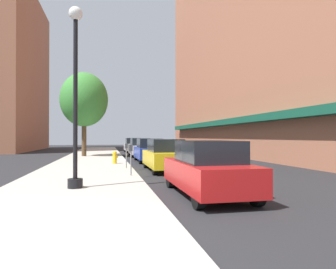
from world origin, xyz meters
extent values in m
plane|color=#232326|center=(4.00, 18.00, 0.00)|extent=(90.00, 90.00, 0.00)
cube|color=#A8A399|center=(0.00, 19.00, 0.06)|extent=(4.80, 50.00, 0.12)
cube|color=#9E6047|center=(15.00, 22.00, 14.62)|extent=(6.00, 40.00, 29.25)
cube|color=#144C38|center=(11.65, 22.00, 3.10)|extent=(0.90, 34.00, 0.50)
cube|color=#9E6047|center=(-11.00, 37.00, 10.15)|extent=(6.00, 18.00, 20.30)
cylinder|color=black|center=(0.02, 5.46, 0.27)|extent=(0.48, 0.48, 0.30)
cylinder|color=black|center=(0.02, 5.46, 3.02)|extent=(0.14, 0.14, 5.20)
sphere|color=silver|center=(0.02, 5.46, 5.80)|extent=(0.44, 0.44, 0.44)
cylinder|color=gold|center=(1.53, 14.07, 0.43)|extent=(0.26, 0.26, 0.62)
sphere|color=gold|center=(1.53, 14.07, 0.79)|extent=(0.24, 0.24, 0.24)
cylinder|color=gold|center=(1.67, 14.07, 0.52)|extent=(0.12, 0.10, 0.10)
cylinder|color=slate|center=(2.05, 8.23, 0.65)|extent=(0.06, 0.06, 1.05)
cube|color=#33383D|center=(2.05, 8.23, 1.30)|extent=(0.14, 0.09, 0.26)
cylinder|color=slate|center=(2.05, 11.16, 0.65)|extent=(0.06, 0.06, 1.05)
cube|color=#33383D|center=(2.05, 11.16, 1.30)|extent=(0.14, 0.09, 0.26)
cylinder|color=#4C3823|center=(-0.86, 21.99, 1.80)|extent=(0.40, 0.40, 3.37)
ellipsoid|color=#387F33|center=(-0.86, 21.99, 5.01)|extent=(4.07, 4.07, 4.68)
cylinder|color=black|center=(3.22, 5.60, 0.32)|extent=(0.22, 0.64, 0.64)
cylinder|color=black|center=(4.78, 5.60, 0.32)|extent=(0.22, 0.64, 0.64)
cylinder|color=black|center=(3.22, 2.40, 0.32)|extent=(0.22, 0.64, 0.64)
cylinder|color=black|center=(4.78, 2.40, 0.32)|extent=(0.22, 0.64, 0.64)
cube|color=red|center=(4.00, 4.00, 0.64)|extent=(1.80, 4.30, 0.76)
cube|color=black|center=(4.00, 3.85, 1.34)|extent=(1.56, 2.20, 0.64)
cylinder|color=black|center=(3.22, 12.21, 0.32)|extent=(0.22, 0.64, 0.64)
cylinder|color=black|center=(4.78, 12.21, 0.32)|extent=(0.22, 0.64, 0.64)
cylinder|color=black|center=(3.22, 9.01, 0.32)|extent=(0.22, 0.64, 0.64)
cylinder|color=black|center=(4.78, 9.01, 0.32)|extent=(0.22, 0.64, 0.64)
cube|color=gold|center=(4.00, 10.61, 0.64)|extent=(1.80, 4.30, 0.76)
cube|color=black|center=(4.00, 10.46, 1.34)|extent=(1.56, 2.20, 0.64)
cylinder|color=black|center=(3.22, 17.95, 0.32)|extent=(0.22, 0.64, 0.64)
cylinder|color=black|center=(4.78, 17.95, 0.32)|extent=(0.22, 0.64, 0.64)
cylinder|color=black|center=(3.22, 14.75, 0.32)|extent=(0.22, 0.64, 0.64)
cylinder|color=black|center=(4.78, 14.75, 0.32)|extent=(0.22, 0.64, 0.64)
cube|color=#1E389E|center=(4.00, 16.35, 0.64)|extent=(1.80, 4.30, 0.76)
cube|color=black|center=(4.00, 16.20, 1.34)|extent=(1.56, 2.20, 0.64)
cylinder|color=black|center=(3.22, 23.84, 0.32)|extent=(0.22, 0.64, 0.64)
cylinder|color=black|center=(4.78, 23.84, 0.32)|extent=(0.22, 0.64, 0.64)
cylinder|color=black|center=(3.22, 20.64, 0.32)|extent=(0.22, 0.64, 0.64)
cylinder|color=black|center=(4.78, 20.64, 0.32)|extent=(0.22, 0.64, 0.64)
cube|color=silver|center=(4.00, 22.24, 0.64)|extent=(1.80, 4.30, 0.76)
cube|color=black|center=(4.00, 22.09, 1.34)|extent=(1.56, 2.20, 0.64)
cylinder|color=black|center=(3.22, 31.14, 0.32)|extent=(0.22, 0.64, 0.64)
cylinder|color=black|center=(4.78, 31.14, 0.32)|extent=(0.22, 0.64, 0.64)
cylinder|color=black|center=(3.22, 27.94, 0.32)|extent=(0.22, 0.64, 0.64)
cylinder|color=black|center=(4.78, 27.94, 0.32)|extent=(0.22, 0.64, 0.64)
cube|color=#B2B2BA|center=(4.00, 29.54, 0.64)|extent=(1.80, 4.30, 0.76)
cube|color=black|center=(4.00, 29.39, 1.34)|extent=(1.56, 2.20, 0.64)
camera|label=1|loc=(1.00, -4.54, 1.78)|focal=31.62mm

